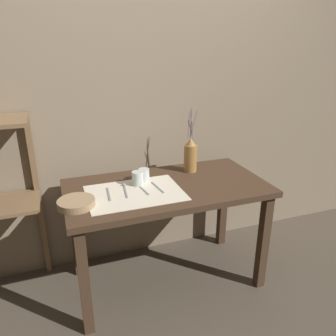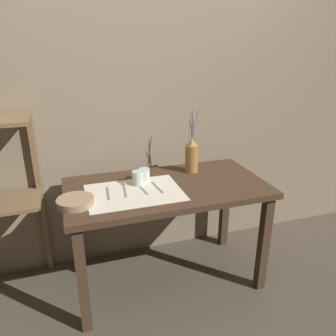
{
  "view_description": "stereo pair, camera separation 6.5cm",
  "coord_description": "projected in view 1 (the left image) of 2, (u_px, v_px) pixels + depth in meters",
  "views": [
    {
      "loc": [
        -0.66,
        -1.86,
        1.62
      ],
      "look_at": [
        0.01,
        0.0,
        0.87
      ],
      "focal_mm": 35.0,
      "sensor_mm": 36.0,
      "label": 1
    },
    {
      "loc": [
        -0.6,
        -1.88,
        1.62
      ],
      "look_at": [
        0.01,
        0.0,
        0.87
      ],
      "focal_mm": 35.0,
      "sensor_mm": 36.0,
      "label": 2
    }
  ],
  "objects": [
    {
      "name": "ground_plane",
      "position": [
        167.0,
        278.0,
        2.42
      ],
      "size": [
        12.0,
        12.0,
        0.0
      ],
      "primitive_type": "plane",
      "color": "brown"
    },
    {
      "name": "stone_wall_back",
      "position": [
        146.0,
        105.0,
        2.39
      ],
      "size": [
        7.0,
        0.06,
        2.4
      ],
      "color": "gray",
      "rests_on": "ground_plane"
    },
    {
      "name": "wooden_table",
      "position": [
        167.0,
        199.0,
        2.19
      ],
      "size": [
        1.31,
        0.69,
        0.75
      ],
      "color": "#422D1E",
      "rests_on": "ground_plane"
    },
    {
      "name": "linen_cloth",
      "position": [
        135.0,
        193.0,
        2.04
      ],
      "size": [
        0.59,
        0.42,
        0.0
      ],
      "color": "beige",
      "rests_on": "wooden_table"
    },
    {
      "name": "pitcher_with_flowers",
      "position": [
        190.0,
        156.0,
        2.35
      ],
      "size": [
        0.09,
        0.09,
        0.47
      ],
      "color": "olive",
      "rests_on": "wooden_table"
    },
    {
      "name": "wooden_bowl",
      "position": [
        76.0,
        203.0,
        1.86
      ],
      "size": [
        0.21,
        0.21,
        0.04
      ],
      "color": "#9E7F5B",
      "rests_on": "wooden_table"
    },
    {
      "name": "glass_tumbler_near",
      "position": [
        138.0,
        178.0,
        2.13
      ],
      "size": [
        0.08,
        0.08,
        0.09
      ],
      "color": "silver",
      "rests_on": "wooden_table"
    },
    {
      "name": "glass_tumbler_far",
      "position": [
        144.0,
        175.0,
        2.19
      ],
      "size": [
        0.07,
        0.07,
        0.09
      ],
      "color": "silver",
      "rests_on": "wooden_table"
    },
    {
      "name": "fork_outer",
      "position": [
        109.0,
        194.0,
        2.01
      ],
      "size": [
        0.03,
        0.19,
        0.0
      ],
      "color": "gray",
      "rests_on": "wooden_table"
    },
    {
      "name": "spoon_inner",
      "position": [
        125.0,
        187.0,
        2.1
      ],
      "size": [
        0.04,
        0.2,
        0.02
      ],
      "color": "gray",
      "rests_on": "wooden_table"
    },
    {
      "name": "spoon_outer",
      "position": [
        139.0,
        186.0,
        2.13
      ],
      "size": [
        0.04,
        0.2,
        0.02
      ],
      "color": "gray",
      "rests_on": "wooden_table"
    },
    {
      "name": "knife_center",
      "position": [
        158.0,
        187.0,
        2.11
      ],
      "size": [
        0.03,
        0.19,
        0.0
      ],
      "color": "gray",
      "rests_on": "wooden_table"
    }
  ]
}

